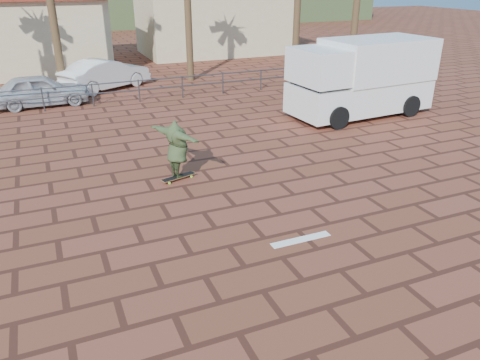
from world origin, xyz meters
The scene contains 10 objects.
ground centered at (0.00, 0.00, 0.00)m, with size 120.00×120.00×0.00m, color brown.
paint_stripe centered at (0.70, -1.20, 0.00)m, with size 1.40×0.22×0.01m, color white.
guardrail centered at (0.00, 12.00, 0.68)m, with size 24.06×0.06×1.00m.
building_east centered at (8.00, 24.00, 2.54)m, with size 10.60×6.60×5.00m.
longboard centered at (-0.84, 2.95, 0.08)m, with size 1.06×0.50×0.10m.
skateboarder centered at (-0.84, 2.95, 0.92)m, with size 2.00×0.54×1.63m, color #344324.
campervan centered at (7.79, 6.45, 1.56)m, with size 5.88×2.84×2.97m.
car_silver centered at (-4.05, 13.00, 0.68)m, with size 1.61×4.01×1.37m, color #B3B6BB.
car_white centered at (-0.97, 15.15, 0.74)m, with size 1.57×4.51×1.48m, color silver.
street_sign centered at (10.71, 12.00, 1.47)m, with size 0.42×0.12×2.10m.
Camera 1 is at (-3.95, -8.73, 5.30)m, focal length 35.00 mm.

